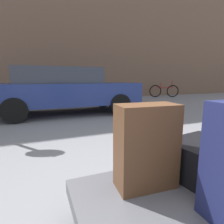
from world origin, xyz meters
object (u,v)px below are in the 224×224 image
bicycle_leaning (164,91)px  suitcase_black_stacked_top (205,160)px  suitcase_brown_front_left (146,147)px  bollard_kerb_near (116,96)px  luggage_cart (179,202)px  parked_car (65,90)px  bollard_kerb_mid (139,95)px

bicycle_leaning → suitcase_black_stacked_top: bearing=-126.1°
suitcase_brown_front_left → bicycle_leaning: 10.19m
bicycle_leaning → bollard_kerb_near: bearing=-162.4°
luggage_cart → bicycle_leaning: bicycle_leaning is taller
suitcase_brown_front_left → bollard_kerb_near: (2.76, 6.81, -0.35)m
luggage_cart → suitcase_black_stacked_top: bearing=15.9°
suitcase_black_stacked_top → parked_car: bearing=85.7°
bollard_kerb_mid → suitcase_brown_front_left: bearing=-120.2°
parked_car → bollard_kerb_mid: size_ratio=7.49×
luggage_cart → bollard_kerb_mid: bearing=61.4°
luggage_cart → bollard_kerb_near: size_ratio=2.38×
suitcase_black_stacked_top → bollard_kerb_mid: size_ratio=0.88×
suitcase_brown_front_left → bollard_kerb_mid: 7.89m
bollard_kerb_mid → luggage_cart: bearing=-118.6°
bicycle_leaning → bollard_kerb_mid: (-2.40, -1.15, -0.08)m
luggage_cart → suitcase_brown_front_left: bearing=135.6°
suitcase_brown_front_left → parked_car: bearing=92.8°
suitcase_black_stacked_top → parked_car: (-0.35, 4.89, 0.28)m
luggage_cart → bicycle_leaning: (6.19, 8.12, 0.10)m
suitcase_black_stacked_top → bicycle_leaning: bearing=45.5°
suitcase_brown_front_left → suitcase_black_stacked_top: suitcase_brown_front_left is taller
parked_car → suitcase_brown_front_left: bearing=-91.7°
suitcase_black_stacked_top → bollard_kerb_near: (2.26, 6.88, -0.19)m
luggage_cart → bollard_kerb_near: 7.44m
bicycle_leaning → bollard_kerb_mid: size_ratio=2.87×
suitcase_brown_front_left → bollard_kerb_mid: bearing=64.3°
parked_car → bollard_kerb_mid: parked_car is taller
suitcase_brown_front_left → suitcase_black_stacked_top: bearing=-3.6°
bollard_kerb_mid → suitcase_black_stacked_top: bearing=-116.7°
suitcase_brown_front_left → bicycle_leaning: bearing=55.9°
suitcase_black_stacked_top → bollard_kerb_near: 7.25m
bollard_kerb_near → bollard_kerb_mid: size_ratio=1.00×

